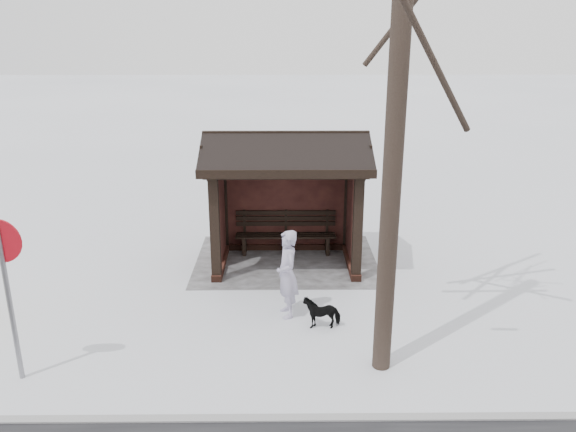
% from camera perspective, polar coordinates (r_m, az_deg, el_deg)
% --- Properties ---
extents(ground, '(120.00, 120.00, 0.00)m').
position_cam_1_polar(ground, '(13.05, -0.19, -4.87)').
color(ground, silver).
rests_on(ground, ground).
extents(kerb, '(120.00, 0.15, 0.06)m').
position_cam_1_polar(kerb, '(8.28, 0.07, -19.91)').
color(kerb, gray).
rests_on(kerb, ground).
extents(trampled_patch, '(4.20, 3.20, 0.02)m').
position_cam_1_polar(trampled_patch, '(13.24, -0.20, -4.50)').
color(trampled_patch, '#929297').
rests_on(trampled_patch, ground).
extents(bus_shelter, '(3.60, 2.40, 3.09)m').
position_cam_1_polar(bus_shelter, '(12.52, -0.21, 4.57)').
color(bus_shelter, '#391D14').
rests_on(bus_shelter, ground).
extents(pedestrian, '(0.54, 0.69, 1.69)m').
position_cam_1_polar(pedestrian, '(10.46, -0.08, -5.91)').
color(pedestrian, '#A69EB9').
rests_on(pedestrian, ground).
extents(dog, '(0.69, 0.35, 0.56)m').
position_cam_1_polar(dog, '(10.35, 3.45, -9.67)').
color(dog, black).
rests_on(dog, ground).
extents(road_sign, '(0.66, 0.12, 2.60)m').
position_cam_1_polar(road_sign, '(9.19, -26.87, -4.72)').
color(road_sign, gray).
rests_on(road_sign, ground).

